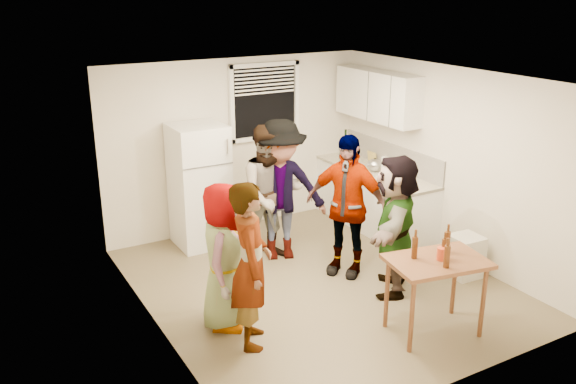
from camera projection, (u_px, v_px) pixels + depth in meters
room at (318, 284)px, 7.42m from camera, size 4.00×4.50×2.50m
window at (265, 102)px, 8.85m from camera, size 1.12×0.10×1.06m
refrigerator at (199, 186)px, 8.33m from camera, size 0.70×0.70×1.70m
counter_lower at (374, 200)px, 9.02m from camera, size 0.60×2.20×0.86m
countertop at (375, 171)px, 8.88m from camera, size 0.64×2.22×0.04m
backsplash at (391, 156)px, 8.95m from camera, size 0.03×2.20×0.36m
upper_cabinets at (377, 95)px, 8.76m from camera, size 0.34×1.60×0.70m
kettle at (374, 171)px, 8.81m from camera, size 0.28×0.25×0.21m
paper_towel at (385, 174)px, 8.66m from camera, size 0.11×0.11×0.25m
wine_bottle at (345, 156)px, 9.59m from camera, size 0.08×0.08×0.32m
beer_bottle_counter at (398, 183)px, 8.30m from camera, size 0.06×0.06×0.24m
blue_cup at (392, 186)px, 8.17m from camera, size 0.08×0.08×0.11m
picture_frame at (372, 157)px, 9.26m from camera, size 0.02×0.19×0.16m
trash_bin at (465, 257)px, 7.56m from camera, size 0.38×0.38×0.53m
serving_table at (431, 331)px, 6.41m from camera, size 1.08×0.81×0.83m
beer_bottle_table at (443, 258)px, 6.17m from camera, size 0.05×0.05×0.21m
red_cup at (441, 260)px, 6.14m from camera, size 0.10×0.10×0.13m
guest_grey at (227, 323)px, 6.55m from camera, size 1.73×1.59×0.50m
guest_stripe at (252, 341)px, 6.23m from camera, size 1.82×1.29×0.41m
guest_back_left at (271, 258)px, 8.12m from camera, size 1.06×1.89×0.69m
guest_back_right at (280, 256)px, 8.18m from camera, size 1.80×2.18×0.69m
guest_black at (344, 271)px, 7.74m from camera, size 2.07×1.87×0.44m
guest_orange at (391, 289)px, 7.29m from camera, size 2.28×2.26×0.49m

